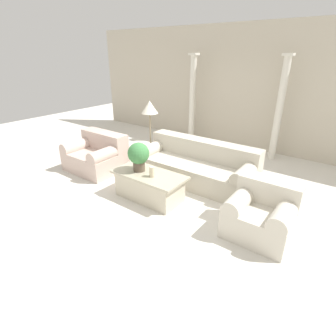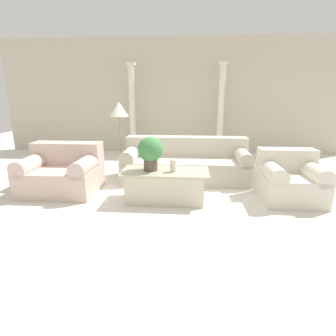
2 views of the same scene
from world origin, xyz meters
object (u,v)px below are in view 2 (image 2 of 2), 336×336
Objects in this scene: loveseat at (63,171)px; potted_plant at (150,151)px; floor_lamp at (119,114)px; armchair at (290,179)px; coffee_table at (165,185)px; sofa_long at (186,163)px.

loveseat is 2.32× the size of potted_plant.
loveseat is 0.82× the size of floor_lamp.
potted_plant is 0.59× the size of armchair.
sofa_long is at bearing 75.16° from coffee_table.
sofa_long is 1.81× the size of coffee_table.
potted_plant is at bearing -179.60° from coffee_table.
sofa_long is 1.99× the size of loveseat.
sofa_long is 1.93m from armchair.
floor_lamp is (-0.80, 1.28, 0.48)m from potted_plant.
coffee_table is at bearing -51.06° from floor_lamp.
sofa_long is 1.62× the size of floor_lamp.
potted_plant is at bearing -174.60° from armchair.
loveseat is 3.82m from armchair.
potted_plant is 1.58m from floor_lamp.
loveseat reaches higher than coffee_table.
floor_lamp is at bearing 128.94° from coffee_table.
sofa_long is 2.31m from loveseat.
floor_lamp reaches higher than sofa_long.
potted_plant reaches higher than sofa_long.
floor_lamp is at bearing 122.07° from potted_plant.
coffee_table is 1.94m from floor_lamp.
sofa_long is 1.65m from floor_lamp.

